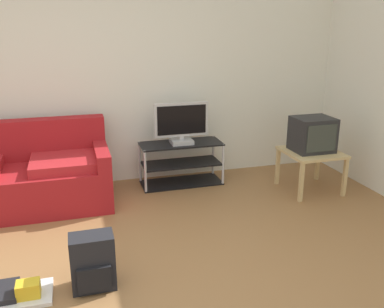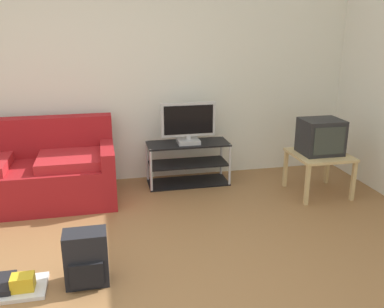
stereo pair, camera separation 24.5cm
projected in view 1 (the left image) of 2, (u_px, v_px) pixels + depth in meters
name	position (u px, v px, depth m)	size (l,w,h in m)	color
ground_plane	(132.00, 302.00, 2.95)	(9.00, 9.80, 0.02)	olive
wall_back	(95.00, 70.00, 4.79)	(9.00, 0.10, 2.70)	silver
couch	(18.00, 177.00, 4.38)	(1.86, 0.87, 0.87)	maroon
tv_stand	(181.00, 163.00, 5.03)	(0.96, 0.40, 0.51)	black
flat_tv	(181.00, 124.00, 4.87)	(0.64, 0.22, 0.49)	#B2B2B7
side_table	(311.00, 156.00, 4.79)	(0.60, 0.60, 0.47)	tan
crt_tv	(313.00, 134.00, 4.73)	(0.44, 0.38, 0.38)	#232326
backpack	(93.00, 262.00, 3.05)	(0.31, 0.27, 0.42)	black
floor_tray	(15.00, 294.00, 2.96)	(0.49, 0.33, 0.14)	silver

